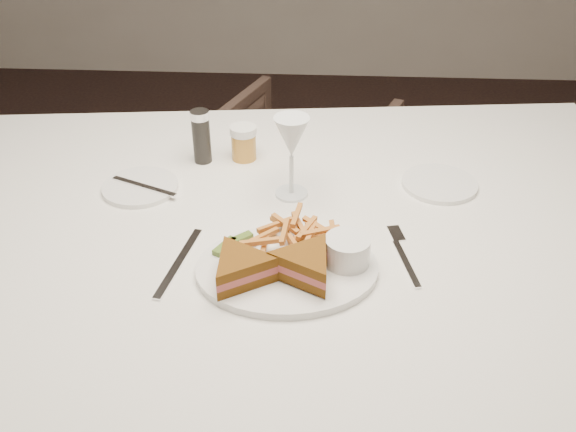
% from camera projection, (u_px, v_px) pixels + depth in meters
% --- Properties ---
extents(ground, '(5.00, 5.00, 0.00)m').
position_uv_depth(ground, '(166.00, 398.00, 1.84)').
color(ground, black).
rests_on(ground, ground).
extents(table, '(1.70, 1.23, 0.75)m').
position_uv_depth(table, '(289.00, 358.00, 1.46)').
color(table, white).
rests_on(table, ground).
extents(chair_far, '(0.73, 0.71, 0.59)m').
position_uv_depth(chair_far, '(300.00, 172.00, 2.32)').
color(chair_far, '#4C372E').
rests_on(chair_far, ground).
extents(table_setting, '(0.79, 0.58, 0.18)m').
position_uv_depth(table_setting, '(283.00, 224.00, 1.18)').
color(table_setting, white).
rests_on(table_setting, table).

